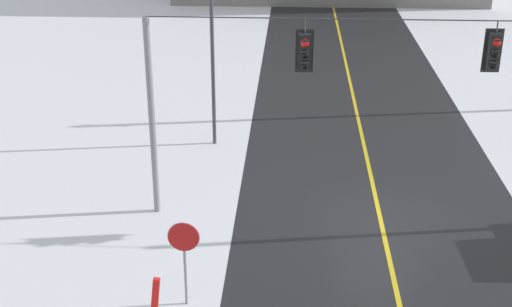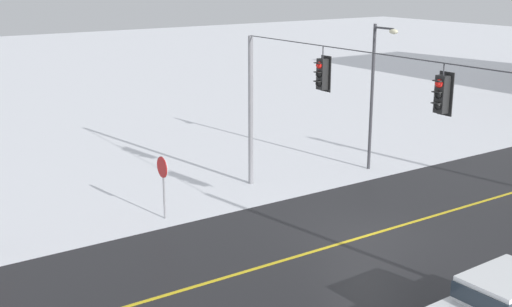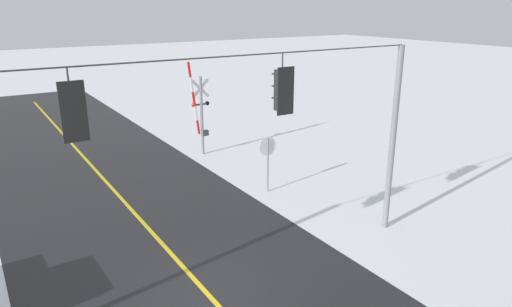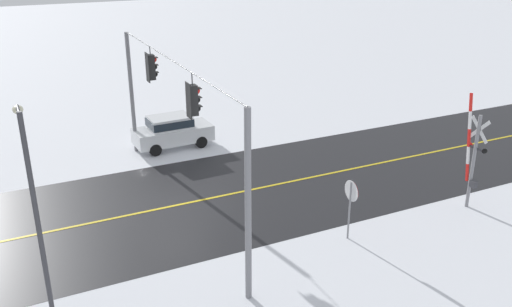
# 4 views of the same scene
# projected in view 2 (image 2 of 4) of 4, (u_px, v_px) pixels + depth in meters

# --- Properties ---
(ground_plane) EXTENTS (160.00, 160.00, 0.00)m
(ground_plane) POSITION_uv_depth(u_px,v_px,m) (365.00, 236.00, 22.41)
(ground_plane) COLOR white
(road_asphalt) EXTENTS (9.00, 80.00, 0.01)m
(road_asphalt) POSITION_uv_depth(u_px,v_px,m) (479.00, 203.00, 25.66)
(road_asphalt) COLOR black
(road_asphalt) RESTS_ON ground
(lane_centre_line) EXTENTS (0.14, 72.00, 0.01)m
(lane_centre_line) POSITION_uv_depth(u_px,v_px,m) (479.00, 202.00, 25.65)
(lane_centre_line) COLOR gold
(lane_centre_line) RESTS_ON ground
(signal_span) EXTENTS (14.20, 0.47, 6.22)m
(signal_span) POSITION_uv_depth(u_px,v_px,m) (372.00, 121.00, 21.28)
(signal_span) COLOR gray
(signal_span) RESTS_ON ground
(stop_sign) EXTENTS (0.80, 0.09, 2.35)m
(stop_sign) POSITION_uv_depth(u_px,v_px,m) (163.00, 173.00, 23.58)
(stop_sign) COLOR gray
(stop_sign) RESTS_ON ground
(parked_car_white) EXTENTS (1.93, 4.25, 1.74)m
(parked_car_white) POSITION_uv_depth(u_px,v_px,m) (502.00, 306.00, 15.80)
(parked_car_white) COLOR white
(parked_car_white) RESTS_ON ground
(streetlamp_near) EXTENTS (1.39, 0.28, 6.50)m
(streetlamp_near) POSITION_uv_depth(u_px,v_px,m) (376.00, 84.00, 28.87)
(streetlamp_near) COLOR #38383D
(streetlamp_near) RESTS_ON ground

